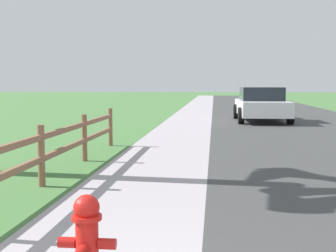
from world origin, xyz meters
The scene contains 7 objects.
ground_plane centered at (0.00, 25.00, 0.00)m, with size 120.00×120.00×0.00m, color #45733B.
road_asphalt centered at (3.50, 27.00, 0.00)m, with size 7.00×66.00×0.01m, color #3C3C3C.
curb_concrete centered at (-3.00, 27.00, 0.00)m, with size 6.00×66.00×0.01m, color #A39AA1.
grass_verge centered at (-4.50, 27.00, 0.01)m, with size 5.00×66.00×0.00m, color #45733B.
fire_hydrant centered at (-0.85, 1.93, 0.39)m, with size 0.44×0.37×0.76m.
rail_fence centered at (-2.53, 5.33, 0.56)m, with size 0.11×9.41×0.96m.
parked_suv_white centered at (2.09, 18.16, 0.72)m, with size 2.21×4.54×1.44m.
Camera 1 is at (0.10, -1.31, 1.59)m, focal length 48.45 mm.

